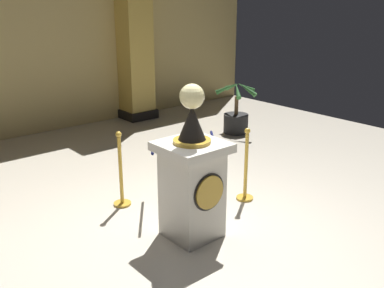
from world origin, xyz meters
TOP-DOWN VIEW (x-y plane):
  - ground_plane at (0.00, 0.00)m, footprint 12.15×12.15m
  - back_wall at (0.00, 5.16)m, footprint 12.15×0.16m
  - pedestal_clock at (-0.06, -0.23)m, footprint 0.71×0.71m
  - stanchion_near at (1.15, 0.04)m, footprint 0.24×0.24m
  - stanchion_far at (-0.27, 1.01)m, footprint 0.24×0.24m
  - velvet_rope at (0.44, 0.53)m, footprint 1.23×1.22m
  - column_right at (2.49, 4.82)m, footprint 0.78×0.78m
  - potted_palm_right at (3.38, 2.40)m, footprint 0.81×0.86m

SIDE VIEW (x-z plane):
  - ground_plane at x=0.00m, z-range 0.00..0.00m
  - potted_palm_right at x=3.38m, z-range -0.23..0.90m
  - stanchion_near at x=1.15m, z-range -0.16..0.89m
  - stanchion_far at x=-0.27m, z-range -0.16..0.90m
  - pedestal_clock at x=-0.06m, z-range -0.19..1.65m
  - velvet_rope at x=0.44m, z-range 0.68..0.90m
  - column_right at x=2.49m, z-range -0.01..3.89m
  - back_wall at x=0.00m, z-range 0.00..4.06m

